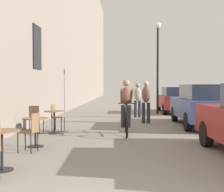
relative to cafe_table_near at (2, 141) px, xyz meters
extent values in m
cube|color=black|center=(-1.22, 6.67, 2.49)|extent=(0.04, 1.10, 1.70)
cylinder|color=black|center=(0.00, 0.00, -0.51)|extent=(0.40, 0.40, 0.02)
cylinder|color=black|center=(0.00, 0.00, -0.16)|extent=(0.05, 0.05, 0.67)
cylinder|color=brown|center=(0.00, 0.00, 0.19)|extent=(0.64, 0.64, 0.02)
cylinder|color=black|center=(-0.02, 2.17, -0.51)|extent=(0.40, 0.40, 0.02)
cylinder|color=black|center=(-0.02, 2.17, -0.16)|extent=(0.05, 0.05, 0.67)
cylinder|color=brown|center=(-0.02, 2.17, 0.19)|extent=(0.64, 0.64, 0.02)
cylinder|color=black|center=(-0.21, 1.45, -0.30)|extent=(0.02, 0.02, 0.45)
cylinder|color=black|center=(-0.15, 1.76, -0.30)|extent=(0.02, 0.02, 0.45)
cylinder|color=black|center=(0.10, 1.38, -0.30)|extent=(0.02, 0.02, 0.45)
cylinder|color=black|center=(0.17, 1.70, -0.30)|extent=(0.02, 0.02, 0.45)
cube|color=brown|center=(-0.02, 1.57, -0.06)|extent=(0.45, 0.45, 0.02)
cube|color=brown|center=(0.16, 1.54, 0.16)|extent=(0.09, 0.34, 0.42)
cylinder|color=black|center=(-0.04, 4.35, -0.51)|extent=(0.40, 0.40, 0.02)
cylinder|color=black|center=(-0.04, 4.35, -0.16)|extent=(0.05, 0.05, 0.67)
cylinder|color=brown|center=(-0.04, 4.35, 0.19)|extent=(0.64, 0.64, 0.02)
cylinder|color=black|center=(0.14, 5.07, -0.30)|extent=(0.02, 0.02, 0.45)
cylinder|color=black|center=(0.10, 4.75, -0.30)|extent=(0.02, 0.02, 0.45)
cylinder|color=black|center=(-0.18, 5.12, -0.30)|extent=(0.02, 0.02, 0.45)
cylinder|color=black|center=(-0.22, 4.80, -0.30)|extent=(0.02, 0.02, 0.45)
cube|color=brown|center=(-0.04, 4.94, -0.06)|extent=(0.43, 0.43, 0.02)
cube|color=brown|center=(-0.22, 4.96, 0.16)|extent=(0.07, 0.34, 0.42)
cylinder|color=black|center=(-0.74, 4.53, -0.30)|extent=(0.02, 0.02, 0.45)
cylinder|color=black|center=(-0.42, 4.48, -0.30)|extent=(0.02, 0.02, 0.45)
cylinder|color=black|center=(-0.79, 4.22, -0.30)|extent=(0.02, 0.02, 0.45)
cylinder|color=black|center=(-0.47, 4.16, -0.30)|extent=(0.02, 0.02, 0.45)
cube|color=brown|center=(-0.61, 4.35, -0.06)|extent=(0.44, 0.44, 0.02)
cube|color=brown|center=(-0.64, 4.17, 0.16)|extent=(0.34, 0.08, 0.42)
torus|color=black|center=(2.25, 3.65, -0.19)|extent=(0.07, 0.71, 0.71)
torus|color=black|center=(2.23, 4.70, -0.19)|extent=(0.07, 0.71, 0.71)
cylinder|color=black|center=(2.23, 4.61, 0.09)|extent=(0.04, 0.22, 0.58)
cylinder|color=black|center=(2.24, 4.11, 0.43)|extent=(0.05, 0.82, 0.14)
cylinder|color=black|center=(2.25, 3.67, 0.14)|extent=(0.04, 0.09, 0.67)
cylinder|color=black|center=(2.24, 4.20, -0.15)|extent=(0.06, 1.00, 0.12)
cylinder|color=black|center=(2.25, 3.70, 0.48)|extent=(0.52, 0.04, 0.03)
ellipsoid|color=black|center=(2.23, 4.52, 0.41)|extent=(0.12, 0.24, 0.06)
ellipsoid|color=brown|center=(2.23, 4.44, 0.68)|extent=(0.35, 0.36, 0.59)
sphere|color=#A57A5B|center=(2.23, 4.40, 1.08)|extent=(0.22, 0.22, 0.22)
cylinder|color=#26262D|center=(2.34, 4.36, 0.03)|extent=(0.14, 0.40, 0.75)
cylinder|color=#26262D|center=(2.14, 4.36, 0.03)|extent=(0.14, 0.40, 0.75)
cylinder|color=brown|center=(2.39, 4.05, 0.68)|extent=(0.12, 0.75, 0.48)
cylinder|color=brown|center=(2.10, 4.04, 0.68)|extent=(0.09, 0.74, 0.48)
cylinder|color=#26262D|center=(3.14, 7.17, -0.10)|extent=(0.14, 0.14, 0.84)
cylinder|color=#26262D|center=(2.94, 7.20, -0.10)|extent=(0.14, 0.14, 0.84)
ellipsoid|color=brown|center=(3.04, 7.18, 0.65)|extent=(0.37, 0.28, 0.66)
sphere|color=tan|center=(3.04, 7.18, 1.08)|extent=(0.22, 0.22, 0.22)
cylinder|color=#26262D|center=(2.90, 9.51, -0.12)|extent=(0.14, 0.14, 0.80)
cylinder|color=#26262D|center=(2.70, 9.48, -0.12)|extent=(0.14, 0.14, 0.80)
ellipsoid|color=#9E9384|center=(2.80, 9.50, 0.60)|extent=(0.37, 0.29, 0.64)
sphere|color=#A57A5B|center=(2.80, 9.50, 1.02)|extent=(0.22, 0.22, 0.22)
cylinder|color=black|center=(3.95, 11.43, 1.78)|extent=(0.12, 0.12, 4.60)
sphere|color=silver|center=(3.95, 11.43, 4.22)|extent=(0.32, 0.32, 0.32)
cylinder|color=black|center=(4.22, 2.38, -0.20)|extent=(0.23, 0.64, 0.64)
cube|color=#384C84|center=(5.12, 6.43, 0.15)|extent=(1.84, 4.39, 0.71)
cube|color=#283342|center=(5.12, 5.91, 0.77)|extent=(1.54, 2.38, 0.53)
cylinder|color=black|center=(4.30, 7.89, -0.20)|extent=(0.21, 0.63, 0.63)
cylinder|color=black|center=(5.95, 7.88, -0.20)|extent=(0.21, 0.63, 0.63)
cylinder|color=black|center=(4.29, 4.99, -0.20)|extent=(0.21, 0.63, 0.63)
cube|color=maroon|center=(5.05, 12.37, 0.10)|extent=(1.69, 4.07, 0.66)
cube|color=#283342|center=(5.05, 11.88, 0.68)|extent=(1.42, 2.20, 0.49)
cylinder|color=black|center=(4.28, 13.72, -0.23)|extent=(0.19, 0.59, 0.59)
cylinder|color=black|center=(5.81, 13.72, -0.23)|extent=(0.19, 0.59, 0.59)
cylinder|color=black|center=(4.28, 11.03, -0.23)|extent=(0.19, 0.59, 0.59)
cylinder|color=black|center=(5.82, 11.03, -0.23)|extent=(0.19, 0.59, 0.59)
camera|label=1|loc=(2.19, -5.46, 0.99)|focal=50.28mm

